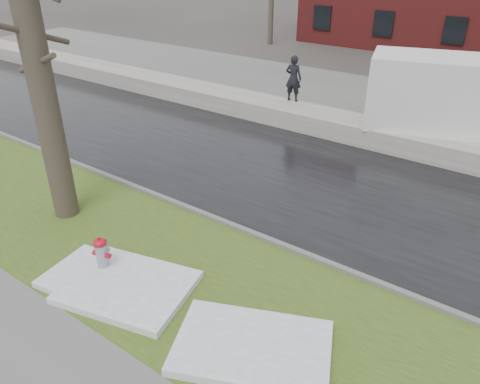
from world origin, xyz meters
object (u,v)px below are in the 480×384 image
Objects in this scene: fire_hydrant at (102,253)px; worker at (293,78)px; box_truck at (475,104)px; tree at (38,67)px.

worker is (-1.85, 11.47, 1.15)m from fire_hydrant.
box_truck is 6.76m from worker.
tree is 13.66m from box_truck.
fire_hydrant is 4.64m from tree.
tree is 10.68m from worker.
tree is at bearing 143.70° from fire_hydrant.
tree is 4.28× the size of worker.
tree is at bearing -141.71° from box_truck.
worker is (1.00, 10.38, -2.34)m from tree.
box_truck is (7.73, 11.02, -2.32)m from tree.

